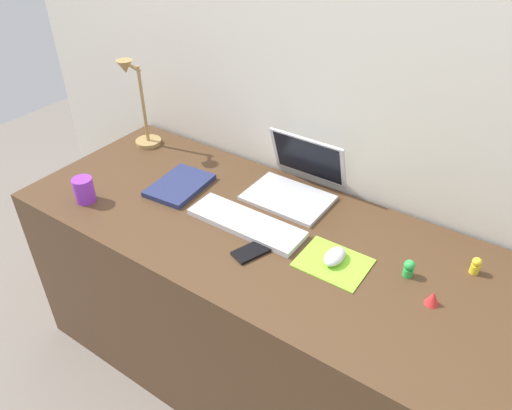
{
  "coord_description": "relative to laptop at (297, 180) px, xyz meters",
  "views": [
    {
      "loc": [
        0.73,
        -1.07,
        1.75
      ],
      "look_at": [
        0.0,
        0.0,
        0.83
      ],
      "focal_mm": 34.15,
      "sensor_mm": 36.0,
      "label": 1
    }
  ],
  "objects": [
    {
      "name": "laptop",
      "position": [
        0.0,
        0.0,
        0.0
      ],
      "size": [
        0.3,
        0.28,
        0.2
      ],
      "color": "silver",
      "rests_on": "desk"
    },
    {
      "name": "mouse",
      "position": [
        0.29,
        -0.27,
        -0.03
      ],
      "size": [
        0.06,
        0.1,
        0.03
      ],
      "primitive_type": "ellipsoid",
      "color": "silver",
      "rests_on": "mousepad"
    },
    {
      "name": "coffee_mug",
      "position": [
        -0.6,
        -0.48,
        -0.01
      ],
      "size": [
        0.07,
        0.07,
        0.09
      ],
      "primitive_type": "cylinder",
      "color": "purple",
      "rests_on": "desk"
    },
    {
      "name": "ground_plane",
      "position": [
        -0.01,
        -0.26,
        -0.79
      ],
      "size": [
        6.0,
        6.0,
        0.0
      ],
      "primitive_type": "plane",
      "color": "slate"
    },
    {
      "name": "notebook_pad",
      "position": [
        -0.38,
        -0.22,
        -0.04
      ],
      "size": [
        0.19,
        0.25,
        0.02
      ],
      "primitive_type": "cube",
      "rotation": [
        0.0,
        0.0,
        0.08
      ],
      "color": "navy",
      "rests_on": "desk"
    },
    {
      "name": "back_wall",
      "position": [
        -0.01,
        0.13,
        -0.06
      ],
      "size": [
        2.91,
        0.05,
        1.46
      ],
      "primitive_type": "cube",
      "color": "silver",
      "rests_on": "ground_plane"
    },
    {
      "name": "toy_figurine_red",
      "position": [
        0.59,
        -0.27,
        -0.03
      ],
      "size": [
        0.04,
        0.04,
        0.04
      ],
      "primitive_type": "cone",
      "color": "red",
      "rests_on": "desk"
    },
    {
      "name": "toy_figurine_yellow",
      "position": [
        0.66,
        -0.07,
        -0.02
      ],
      "size": [
        0.03,
        0.03,
        0.06
      ],
      "color": "yellow",
      "rests_on": "desk"
    },
    {
      "name": "desk_lamp",
      "position": [
        -0.72,
        -0.07,
        0.13
      ],
      "size": [
        0.11,
        0.15,
        0.39
      ],
      "color": "#A5844C",
      "rests_on": "desk"
    },
    {
      "name": "cell_phone",
      "position": [
        0.06,
        -0.37,
        -0.05
      ],
      "size": [
        0.1,
        0.14,
        0.01
      ],
      "primitive_type": "cube",
      "rotation": [
        0.0,
        0.0,
        -0.35
      ],
      "color": "black",
      "rests_on": "desk"
    },
    {
      "name": "mousepad",
      "position": [
        0.29,
        -0.28,
        -0.05
      ],
      "size": [
        0.21,
        0.17,
        0.0
      ],
      "primitive_type": "cube",
      "color": "#8CDB33",
      "rests_on": "desk"
    },
    {
      "name": "desk",
      "position": [
        -0.01,
        -0.26,
        -0.42
      ],
      "size": [
        1.71,
        0.71,
        0.74
      ],
      "primitive_type": "cube",
      "color": "#4C331E",
      "rests_on": "ground_plane"
    },
    {
      "name": "toy_figurine_green",
      "position": [
        0.5,
        -0.2,
        -0.02
      ],
      "size": [
        0.03,
        0.03,
        0.06
      ],
      "color": "green",
      "rests_on": "desk"
    },
    {
      "name": "keyboard",
      "position": [
        -0.04,
        -0.27,
        -0.04
      ],
      "size": [
        0.41,
        0.13,
        0.02
      ],
      "primitive_type": "cube",
      "color": "silver",
      "rests_on": "desk"
    }
  ]
}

